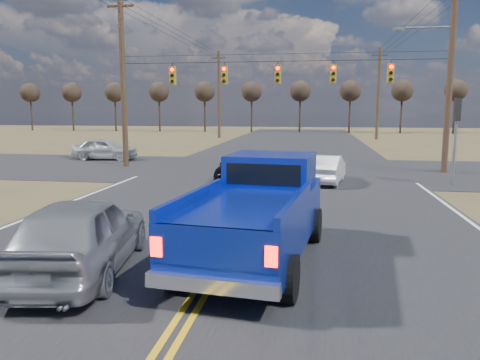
# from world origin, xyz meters

# --- Properties ---
(ground) EXTENTS (160.00, 160.00, 0.00)m
(ground) POSITION_xyz_m (0.00, 0.00, 0.00)
(ground) COLOR brown
(ground) RESTS_ON ground
(road_main) EXTENTS (14.00, 120.00, 0.02)m
(road_main) POSITION_xyz_m (0.00, 10.00, 0.00)
(road_main) COLOR #28282B
(road_main) RESTS_ON ground
(road_cross) EXTENTS (120.00, 12.00, 0.02)m
(road_cross) POSITION_xyz_m (0.00, 18.00, 0.00)
(road_cross) COLOR #28282B
(road_cross) RESTS_ON ground
(signal_gantry) EXTENTS (19.60, 4.83, 10.00)m
(signal_gantry) POSITION_xyz_m (0.50, 17.79, 5.06)
(signal_gantry) COLOR #473323
(signal_gantry) RESTS_ON ground
(utility_poles) EXTENTS (19.60, 58.32, 10.00)m
(utility_poles) POSITION_xyz_m (0.00, 17.00, 5.23)
(utility_poles) COLOR #473323
(utility_poles) RESTS_ON ground
(treeline) EXTENTS (87.00, 117.80, 7.40)m
(treeline) POSITION_xyz_m (0.00, 26.96, 5.70)
(treeline) COLOR #33261C
(treeline) RESTS_ON ground
(pickup_truck) EXTENTS (3.01, 6.37, 2.31)m
(pickup_truck) POSITION_xyz_m (0.82, 1.99, 1.12)
(pickup_truck) COLOR black
(pickup_truck) RESTS_ON ground
(silver_suv) EXTENTS (2.68, 5.14, 1.67)m
(silver_suv) POSITION_xyz_m (-2.75, 0.55, 0.83)
(silver_suv) COLOR #919498
(silver_suv) RESTS_ON ground
(black_suv) EXTENTS (3.26, 5.82, 1.54)m
(black_suv) POSITION_xyz_m (-0.80, 11.54, 0.77)
(black_suv) COLOR black
(black_suv) RESTS_ON ground
(white_car_queue) EXTENTS (2.02, 4.15, 1.31)m
(white_car_queue) POSITION_xyz_m (2.65, 13.61, 0.65)
(white_car_queue) COLOR white
(white_car_queue) RESTS_ON ground
(dgrey_car_queue) EXTENTS (2.08, 4.44, 1.25)m
(dgrey_car_queue) POSITION_xyz_m (-0.80, 15.50, 0.63)
(dgrey_car_queue) COLOR #313135
(dgrey_car_queue) RESTS_ON ground
(cross_car_west) EXTENTS (1.77, 4.32, 1.47)m
(cross_car_west) POSITION_xyz_m (-11.85, 21.32, 0.73)
(cross_car_west) COLOR silver
(cross_car_west) RESTS_ON ground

